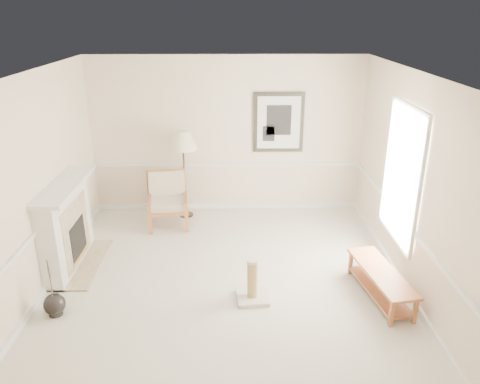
# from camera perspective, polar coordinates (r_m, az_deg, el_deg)

# --- Properties ---
(ground) EXTENTS (5.50, 5.50, 0.00)m
(ground) POSITION_cam_1_polar(r_m,az_deg,el_deg) (6.73, -1.78, -11.24)
(ground) COLOR silver
(ground) RESTS_ON ground
(room) EXTENTS (5.04, 5.54, 2.92)m
(room) POSITION_cam_1_polar(r_m,az_deg,el_deg) (6.01, -0.65, 4.33)
(room) COLOR beige
(room) RESTS_ON ground
(fireplace) EXTENTS (0.64, 1.64, 1.31)m
(fireplace) POSITION_cam_1_polar(r_m,az_deg,el_deg) (7.37, -20.36, -3.96)
(fireplace) COLOR white
(fireplace) RESTS_ON ground
(floor_vase) EXTENTS (0.28, 0.28, 0.81)m
(floor_vase) POSITION_cam_1_polar(r_m,az_deg,el_deg) (6.51, -21.67, -12.66)
(floor_vase) COLOR black
(floor_vase) RESTS_ON ground
(armchair) EXTENTS (0.80, 0.84, 0.94)m
(armchair) POSITION_cam_1_polar(r_m,az_deg,el_deg) (8.44, -8.84, -0.58)
(armchair) COLOR #A66235
(armchair) RESTS_ON ground
(floor_lamp) EXTENTS (0.56, 0.56, 1.62)m
(floor_lamp) POSITION_cam_1_polar(r_m,az_deg,el_deg) (8.41, -6.98, 6.00)
(floor_lamp) COLOR black
(floor_lamp) RESTS_ON ground
(bench) EXTENTS (0.63, 1.42, 0.39)m
(bench) POSITION_cam_1_polar(r_m,az_deg,el_deg) (6.62, 16.79, -10.18)
(bench) COLOR #A66235
(bench) RESTS_ON ground
(scratching_post) EXTENTS (0.46, 0.46, 0.60)m
(scratching_post) POSITION_cam_1_polar(r_m,az_deg,el_deg) (6.34, 1.51, -11.49)
(scratching_post) COLOR silver
(scratching_post) RESTS_ON ground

